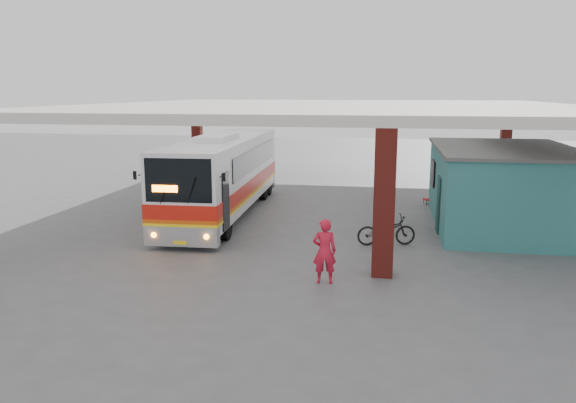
% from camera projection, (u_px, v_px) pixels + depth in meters
% --- Properties ---
extents(ground, '(90.00, 90.00, 0.00)m').
position_uv_depth(ground, '(296.00, 243.00, 19.62)').
color(ground, '#515154').
rests_on(ground, ground).
extents(brick_columns, '(20.10, 21.60, 4.35)m').
position_uv_depth(brick_columns, '(349.00, 164.00, 23.77)').
color(brick_columns, maroon).
rests_on(brick_columns, ground).
extents(canopy_roof, '(21.00, 23.00, 0.30)m').
position_uv_depth(canopy_roof, '(332.00, 107.00, 24.93)').
color(canopy_roof, beige).
rests_on(canopy_roof, brick_columns).
extents(shop_building, '(5.20, 8.20, 3.11)m').
position_uv_depth(shop_building, '(502.00, 186.00, 21.87)').
color(shop_building, teal).
rests_on(shop_building, ground).
extents(coach_bus, '(3.03, 12.09, 3.49)m').
position_uv_depth(coach_bus, '(224.00, 174.00, 23.86)').
color(coach_bus, silver).
rests_on(coach_bus, ground).
extents(motorcycle, '(2.13, 1.19, 1.06)m').
position_uv_depth(motorcycle, '(386.00, 230.00, 19.26)').
color(motorcycle, black).
rests_on(motorcycle, ground).
extents(pedestrian, '(0.73, 0.55, 1.82)m').
position_uv_depth(pedestrian, '(324.00, 251.00, 15.38)').
color(pedestrian, red).
rests_on(pedestrian, ground).
extents(red_chair, '(0.54, 0.54, 0.81)m').
position_uv_depth(red_chair, '(431.00, 196.00, 26.27)').
color(red_chair, red).
rests_on(red_chair, ground).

